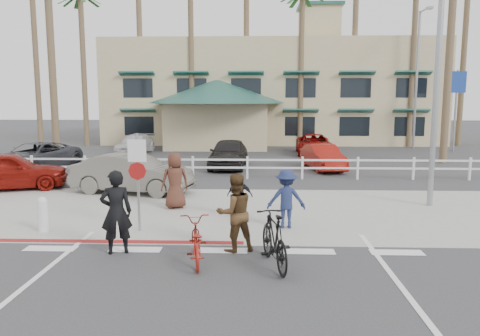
{
  "coord_description": "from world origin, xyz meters",
  "views": [
    {
      "loc": [
        0.8,
        -9.75,
        3.46
      ],
      "look_at": [
        0.32,
        3.61,
        1.5
      ],
      "focal_mm": 35.0,
      "sensor_mm": 36.0,
      "label": 1
    }
  ],
  "objects_px": {
    "sign_post": "(138,177)",
    "car_red_compact": "(8,171)",
    "car_white_sedan": "(132,173)",
    "bike_black": "(274,239)",
    "bike_red": "(196,241)"
  },
  "relations": [
    {
      "from": "car_white_sedan",
      "to": "car_red_compact",
      "type": "distance_m",
      "value": 5.0
    },
    {
      "from": "car_white_sedan",
      "to": "sign_post",
      "type": "bearing_deg",
      "value": -151.61
    },
    {
      "from": "sign_post",
      "to": "car_white_sedan",
      "type": "relative_size",
      "value": 0.64
    },
    {
      "from": "bike_red",
      "to": "bike_black",
      "type": "xyz_separation_m",
      "value": [
        1.66,
        -0.19,
        0.12
      ]
    },
    {
      "from": "sign_post",
      "to": "car_white_sedan",
      "type": "height_order",
      "value": "sign_post"
    },
    {
      "from": "bike_black",
      "to": "car_red_compact",
      "type": "distance_m",
      "value": 12.84
    },
    {
      "from": "car_red_compact",
      "to": "bike_black",
      "type": "bearing_deg",
      "value": -148.57
    },
    {
      "from": "bike_red",
      "to": "car_white_sedan",
      "type": "distance_m",
      "value": 8.15
    },
    {
      "from": "sign_post",
      "to": "car_red_compact",
      "type": "height_order",
      "value": "sign_post"
    },
    {
      "from": "sign_post",
      "to": "car_white_sedan",
      "type": "distance_m",
      "value": 5.33
    },
    {
      "from": "car_red_compact",
      "to": "car_white_sedan",
      "type": "bearing_deg",
      "value": -114.85
    },
    {
      "from": "bike_red",
      "to": "car_white_sedan",
      "type": "height_order",
      "value": "car_white_sedan"
    },
    {
      "from": "sign_post",
      "to": "car_white_sedan",
      "type": "bearing_deg",
      "value": 106.75
    },
    {
      "from": "sign_post",
      "to": "car_red_compact",
      "type": "relative_size",
      "value": 0.67
    },
    {
      "from": "bike_black",
      "to": "car_red_compact",
      "type": "height_order",
      "value": "car_red_compact"
    }
  ]
}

